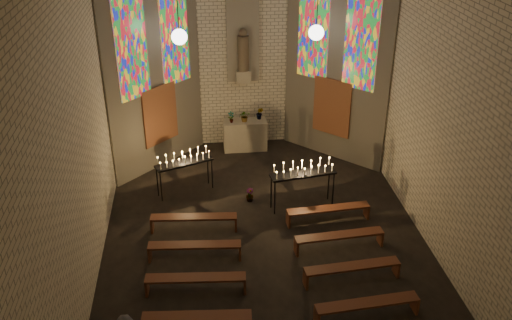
{
  "coord_description": "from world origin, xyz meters",
  "views": [
    {
      "loc": [
        -1.54,
        -11.32,
        8.52
      ],
      "look_at": [
        -0.1,
        1.37,
        1.73
      ],
      "focal_mm": 40.0,
      "sensor_mm": 36.0,
      "label": 1
    }
  ],
  "objects_px": {
    "altar": "(245,135)",
    "votive_stand_left": "(184,160)",
    "votive_stand_right": "(303,171)",
    "aisle_flower_pot": "(250,195)"
  },
  "relations": [
    {
      "from": "altar",
      "to": "votive_stand_left",
      "type": "bearing_deg",
      "value": -127.52
    },
    {
      "from": "votive_stand_right",
      "to": "votive_stand_left",
      "type": "bearing_deg",
      "value": 151.09
    },
    {
      "from": "votive_stand_left",
      "to": "votive_stand_right",
      "type": "relative_size",
      "value": 0.92
    },
    {
      "from": "altar",
      "to": "aisle_flower_pot",
      "type": "distance_m",
      "value": 3.27
    },
    {
      "from": "aisle_flower_pot",
      "to": "votive_stand_right",
      "type": "relative_size",
      "value": 0.21
    },
    {
      "from": "altar",
      "to": "votive_stand_right",
      "type": "height_order",
      "value": "votive_stand_right"
    },
    {
      "from": "altar",
      "to": "aisle_flower_pot",
      "type": "xyz_separation_m",
      "value": [
        -0.19,
        -3.25,
        -0.31
      ]
    },
    {
      "from": "altar",
      "to": "aisle_flower_pot",
      "type": "height_order",
      "value": "altar"
    },
    {
      "from": "altar",
      "to": "aisle_flower_pot",
      "type": "bearing_deg",
      "value": -93.3
    },
    {
      "from": "aisle_flower_pot",
      "to": "votive_stand_left",
      "type": "relative_size",
      "value": 0.23
    }
  ]
}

